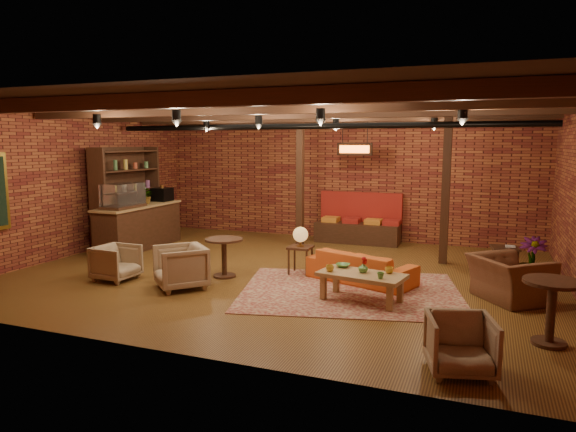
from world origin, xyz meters
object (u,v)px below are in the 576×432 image
at_px(armchair_a, 116,261).
at_px(armchair_far, 461,342).
at_px(armchair_right, 510,271).
at_px(side_table_book, 505,249).
at_px(plant_tall, 535,214).
at_px(armchair_b, 181,265).
at_px(coffee_table, 361,276).
at_px(round_table_right, 552,302).
at_px(round_table_left, 224,251).
at_px(side_table_lamp, 300,238).
at_px(sofa, 361,267).

height_order(armchair_a, armchair_far, armchair_a).
relative_size(armchair_a, armchair_right, 0.65).
height_order(side_table_book, plant_tall, plant_tall).
height_order(armchair_a, plant_tall, plant_tall).
bearing_deg(armchair_b, armchair_far, 22.72).
height_order(coffee_table, round_table_right, round_table_right).
relative_size(armchair_b, armchair_far, 1.17).
xyz_separation_m(round_table_left, armchair_far, (4.34, -2.69, -0.14)).
distance_m(armchair_a, armchair_right, 6.79).
distance_m(side_table_lamp, armchair_a, 3.44).
distance_m(sofa, round_table_left, 2.55).
xyz_separation_m(coffee_table, armchair_b, (-3.08, -0.40, 0.01)).
xyz_separation_m(round_table_right, armchair_far, (-1.00, -1.25, -0.20)).
xyz_separation_m(armchair_a, armchair_far, (6.08, -1.78, -0.00)).
bearing_deg(armchair_b, side_table_lamp, 89.34).
xyz_separation_m(sofa, round_table_right, (2.86, -2.00, 0.27)).
height_order(side_table_lamp, side_table_book, side_table_lamp).
xyz_separation_m(coffee_table, armchair_right, (2.19, 0.89, 0.07)).
xyz_separation_m(sofa, plant_tall, (2.86, 1.01, 0.98)).
xyz_separation_m(side_table_book, plant_tall, (0.43, -0.54, 0.77)).
distance_m(round_table_left, round_table_right, 5.53).
height_order(round_table_left, plant_tall, plant_tall).
height_order(armchair_a, round_table_right, round_table_right).
xyz_separation_m(sofa, side_table_book, (2.43, 1.55, 0.21)).
bearing_deg(side_table_lamp, armchair_far, -47.92).
distance_m(sofa, armchair_right, 2.47).
distance_m(armchair_a, armchair_far, 6.34).
xyz_separation_m(armchair_b, round_table_right, (5.68, -0.49, 0.14)).
bearing_deg(side_table_book, armchair_far, -96.77).
bearing_deg(coffee_table, armchair_a, -175.42).
bearing_deg(round_table_left, side_table_book, 23.25).
distance_m(sofa, plant_tall, 3.19).
height_order(side_table_book, round_table_right, round_table_right).
distance_m(side_table_lamp, plant_tall, 4.21).
bearing_deg(plant_tall, coffee_table, -140.84).
distance_m(sofa, round_table_right, 3.50).
xyz_separation_m(sofa, armchair_a, (-4.22, -1.47, 0.07)).
bearing_deg(armchair_a, coffee_table, -82.82).
xyz_separation_m(armchair_b, armchair_far, (4.68, -1.74, -0.06)).
bearing_deg(armchair_a, round_table_left, -59.83).
bearing_deg(round_table_left, plant_tall, 16.36).
bearing_deg(side_table_lamp, sofa, -7.54).
bearing_deg(armchair_a, round_table_right, -91.68).
relative_size(coffee_table, plant_tall, 0.57).
distance_m(coffee_table, round_table_left, 2.80).
distance_m(side_table_lamp, armchair_right, 3.70).
bearing_deg(round_table_left, armchair_b, -109.69).
relative_size(side_table_lamp, round_table_right, 1.11).
relative_size(side_table_book, round_table_right, 0.68).
height_order(sofa, plant_tall, plant_tall).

